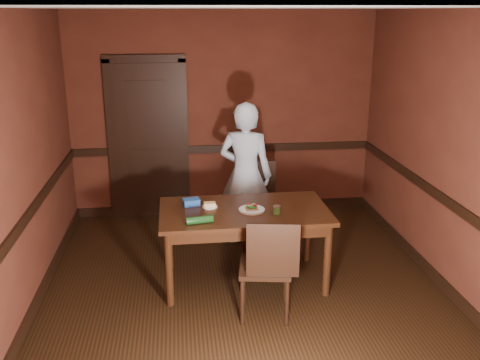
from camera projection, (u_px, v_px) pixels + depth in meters
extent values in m
cube|color=black|center=(244.00, 290.00, 5.36)|extent=(4.00, 4.50, 0.01)
cube|color=beige|center=(245.00, 8.00, 4.55)|extent=(4.00, 4.50, 0.01)
cube|color=#542519|center=(223.00, 115.00, 7.08)|extent=(4.00, 0.02, 2.70)
cube|color=#542519|center=(297.00, 274.00, 2.82)|extent=(4.00, 0.02, 2.70)
cube|color=#542519|center=(21.00, 168.00, 4.73)|extent=(0.02, 4.50, 2.70)
cube|color=#542519|center=(449.00, 154.00, 5.18)|extent=(0.02, 4.50, 2.70)
cube|color=black|center=(224.00, 149.00, 7.21)|extent=(4.00, 0.03, 0.10)
cube|color=black|center=(29.00, 215.00, 4.87)|extent=(0.03, 4.50, 0.10)
cube|color=black|center=(442.00, 198.00, 5.31)|extent=(0.03, 4.50, 0.10)
cube|color=black|center=(224.00, 207.00, 7.46)|extent=(4.00, 0.03, 0.12)
cube|color=black|center=(39.00, 296.00, 5.12)|extent=(0.03, 4.50, 0.12)
cube|color=black|center=(433.00, 274.00, 5.57)|extent=(0.03, 4.50, 0.12)
cube|color=black|center=(148.00, 142.00, 7.03)|extent=(0.85, 0.04, 2.05)
cube|color=black|center=(112.00, 143.00, 7.00)|extent=(0.10, 0.06, 2.15)
cube|color=black|center=(184.00, 141.00, 7.10)|extent=(0.10, 0.06, 2.15)
cube|color=black|center=(144.00, 59.00, 6.73)|extent=(1.05, 0.06, 0.10)
cube|color=black|center=(244.00, 246.00, 5.44)|extent=(1.69, 0.96, 0.79)
imported|color=silver|center=(245.00, 175.00, 6.22)|extent=(0.73, 0.60, 1.71)
cylinder|color=white|center=(252.00, 210.00, 5.29)|extent=(0.26, 0.26, 0.01)
cube|color=tan|center=(252.00, 209.00, 5.28)|extent=(0.12, 0.11, 0.02)
ellipsoid|color=#2D822A|center=(252.00, 206.00, 5.27)|extent=(0.11, 0.10, 0.03)
cylinder|color=red|center=(249.00, 204.00, 5.28)|extent=(0.04, 0.04, 0.01)
cylinder|color=red|center=(255.00, 205.00, 5.26)|extent=(0.04, 0.04, 0.01)
cylinder|color=#90C571|center=(249.00, 206.00, 5.24)|extent=(0.03, 0.03, 0.01)
cylinder|color=#90C571|center=(254.00, 204.00, 5.30)|extent=(0.03, 0.03, 0.01)
cylinder|color=#90C571|center=(252.00, 205.00, 5.27)|extent=(0.03, 0.03, 0.01)
cylinder|color=#4F903A|center=(277.00, 210.00, 5.19)|extent=(0.07, 0.07, 0.07)
cylinder|color=#BBBAB6|center=(277.00, 206.00, 5.18)|extent=(0.07, 0.07, 0.01)
cylinder|color=white|center=(210.00, 207.00, 5.38)|extent=(0.15, 0.15, 0.01)
cube|color=#E2BE7A|center=(210.00, 204.00, 5.37)|extent=(0.12, 0.08, 0.04)
cube|color=blue|center=(191.00, 203.00, 5.42)|extent=(0.18, 0.14, 0.06)
cube|color=blue|center=(191.00, 199.00, 5.41)|extent=(0.19, 0.15, 0.01)
cylinder|color=#133B14|center=(199.00, 220.00, 4.96)|extent=(0.26, 0.12, 0.07)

